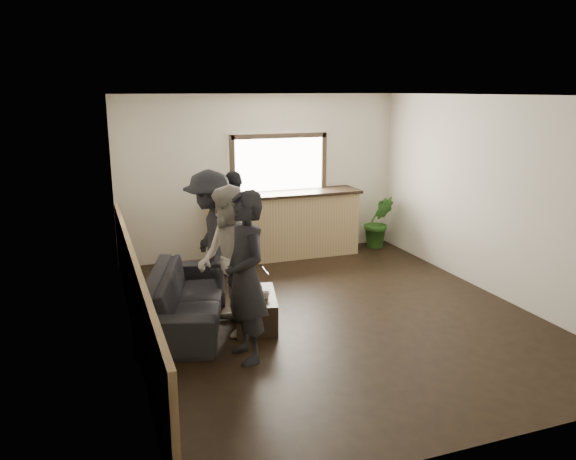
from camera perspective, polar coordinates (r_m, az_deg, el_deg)
name	(u,v)px	position (r m, az deg, el deg)	size (l,w,h in m)	color
ground	(331,314)	(7.49, 4.39, -8.47)	(5.00, 6.00, 0.01)	black
room_shell	(278,208)	(6.79, -1.06, 2.20)	(5.01, 6.01, 2.80)	silver
bar_counter	(284,221)	(9.79, -0.43, 0.94)	(2.70, 0.68, 2.13)	tan
sofa	(185,297)	(7.23, -10.37, -6.72)	(2.25, 0.88, 0.66)	black
coffee_table	(256,310)	(7.08, -3.31, -8.09)	(0.49, 0.89, 0.39)	black
cup_a	(249,287)	(7.13, -3.98, -5.83)	(0.12, 0.12, 0.09)	silver
cup_b	(266,295)	(6.87, -2.23, -6.62)	(0.09, 0.09, 0.08)	silver
potted_plant	(379,222)	(10.53, 9.19, 0.84)	(0.54, 0.43, 0.98)	#2D6623
person_a	(246,277)	(5.98, -4.34, -4.82)	(0.53, 0.73, 1.86)	black
person_b	(229,261)	(6.68, -6.06, -3.16)	(0.69, 0.88, 1.79)	#B3ABA1
person_c	(211,239)	(7.55, -7.80, -0.94)	(0.77, 1.24, 1.85)	black
person_d	(235,223)	(8.83, -5.38, 0.70)	(0.92, 1.02, 1.66)	black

